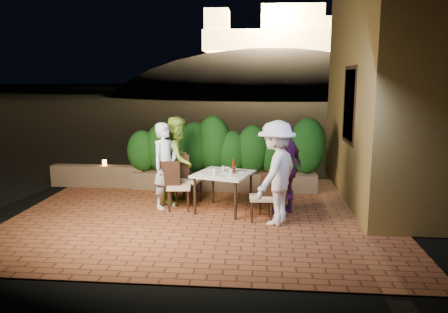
# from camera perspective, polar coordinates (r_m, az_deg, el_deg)

# --- Properties ---
(ground) EXTENTS (400.00, 400.00, 0.00)m
(ground) POSITION_cam_1_polar(r_m,az_deg,el_deg) (7.96, -2.95, -8.49)
(ground) COLOR black
(ground) RESTS_ON ground
(terrace_floor) EXTENTS (7.00, 6.00, 0.15)m
(terrace_floor) POSITION_cam_1_polar(r_m,az_deg,el_deg) (8.45, -2.46, -7.77)
(terrace_floor) COLOR brown
(terrace_floor) RESTS_ON ground
(building_wall) EXTENTS (1.60, 5.00, 5.00)m
(building_wall) POSITION_cam_1_polar(r_m,az_deg,el_deg) (9.79, 20.36, 9.39)
(building_wall) COLOR olive
(building_wall) RESTS_ON ground
(window_pane) EXTENTS (0.08, 1.00, 1.40)m
(window_pane) POSITION_cam_1_polar(r_m,az_deg,el_deg) (9.15, 16.23, 6.47)
(window_pane) COLOR black
(window_pane) RESTS_ON building_wall
(window_frame) EXTENTS (0.06, 1.15, 1.55)m
(window_frame) POSITION_cam_1_polar(r_m,az_deg,el_deg) (9.14, 16.16, 6.47)
(window_frame) COLOR black
(window_frame) RESTS_ON building_wall
(planter) EXTENTS (4.20, 0.55, 0.40)m
(planter) POSITION_cam_1_polar(r_m,az_deg,el_deg) (10.08, 0.02, -3.18)
(planter) COLOR brown
(planter) RESTS_ON ground
(hedge) EXTENTS (4.00, 0.70, 1.10)m
(hedge) POSITION_cam_1_polar(r_m,az_deg,el_deg) (9.93, 0.02, 1.04)
(hedge) COLOR #134313
(hedge) RESTS_ON planter
(parapet) EXTENTS (2.20, 0.30, 0.50)m
(parapet) POSITION_cam_1_polar(r_m,az_deg,el_deg) (10.75, -16.13, -2.46)
(parapet) COLOR brown
(parapet) RESTS_ON ground
(hill) EXTENTS (52.00, 40.00, 22.00)m
(hill) POSITION_cam_1_polar(r_m,az_deg,el_deg) (67.79, 5.98, 4.58)
(hill) COLOR black
(hill) RESTS_ON ground
(fortress) EXTENTS (26.00, 8.00, 8.00)m
(fortress) POSITION_cam_1_polar(r_m,az_deg,el_deg) (67.94, 6.22, 16.85)
(fortress) COLOR #FFCC7A
(fortress) RESTS_ON hill
(dining_table) EXTENTS (1.25, 1.25, 0.75)m
(dining_table) POSITION_cam_1_polar(r_m,az_deg,el_deg) (8.41, -0.06, -4.65)
(dining_table) COLOR white
(dining_table) RESTS_ON ground
(plate_nw) EXTENTS (0.20, 0.20, 0.01)m
(plate_nw) POSITION_cam_1_polar(r_m,az_deg,el_deg) (8.23, -2.67, -2.27)
(plate_nw) COLOR white
(plate_nw) RESTS_ON dining_table
(plate_sw) EXTENTS (0.22, 0.22, 0.01)m
(plate_sw) POSITION_cam_1_polar(r_m,az_deg,el_deg) (8.60, -1.31, -1.72)
(plate_sw) COLOR white
(plate_sw) RESTS_ON dining_table
(plate_ne) EXTENTS (0.25, 0.25, 0.01)m
(plate_ne) POSITION_cam_1_polar(r_m,az_deg,el_deg) (7.99, 1.33, -2.62)
(plate_ne) COLOR white
(plate_ne) RESTS_ON dining_table
(plate_se) EXTENTS (0.20, 0.20, 0.01)m
(plate_se) POSITION_cam_1_polar(r_m,az_deg,el_deg) (8.45, 2.27, -1.93)
(plate_se) COLOR white
(plate_se) RESTS_ON dining_table
(plate_centre) EXTENTS (0.22, 0.22, 0.01)m
(plate_centre) POSITION_cam_1_polar(r_m,az_deg,el_deg) (8.33, 0.06, -2.09)
(plate_centre) COLOR white
(plate_centre) RESTS_ON dining_table
(plate_front) EXTENTS (0.24, 0.24, 0.01)m
(plate_front) POSITION_cam_1_polar(r_m,az_deg,el_deg) (8.04, -0.83, -2.55)
(plate_front) COLOR white
(plate_front) RESTS_ON dining_table
(glass_nw) EXTENTS (0.07, 0.07, 0.11)m
(glass_nw) POSITION_cam_1_polar(r_m,az_deg,el_deg) (8.22, -1.27, -1.91)
(glass_nw) COLOR silver
(glass_nw) RESTS_ON dining_table
(glass_sw) EXTENTS (0.06, 0.06, 0.10)m
(glass_sw) POSITION_cam_1_polar(r_m,az_deg,el_deg) (8.50, -0.11, -1.56)
(glass_sw) COLOR silver
(glass_sw) RESTS_ON dining_table
(glass_ne) EXTENTS (0.06, 0.06, 0.11)m
(glass_ne) POSITION_cam_1_polar(r_m,az_deg,el_deg) (8.18, 0.89, -1.99)
(glass_ne) COLOR silver
(glass_ne) RESTS_ON dining_table
(glass_se) EXTENTS (0.06, 0.06, 0.11)m
(glass_se) POSITION_cam_1_polar(r_m,az_deg,el_deg) (8.42, 1.36, -1.63)
(glass_se) COLOR silver
(glass_se) RESTS_ON dining_table
(beer_bottle) EXTENTS (0.06, 0.06, 0.30)m
(beer_bottle) POSITION_cam_1_polar(r_m,az_deg,el_deg) (8.30, 1.27, -1.14)
(beer_bottle) COLOR #521F0D
(beer_bottle) RESTS_ON dining_table
(bowl) EXTENTS (0.19, 0.19, 0.04)m
(bowl) POSITION_cam_1_polar(r_m,az_deg,el_deg) (8.62, 0.24, -1.59)
(bowl) COLOR white
(bowl) RESTS_ON dining_table
(chair_left_front) EXTENTS (0.49, 0.49, 0.96)m
(chair_left_front) POSITION_cam_1_polar(r_m,az_deg,el_deg) (8.51, -5.89, -3.80)
(chair_left_front) COLOR black
(chair_left_front) RESTS_ON ground
(chair_left_back) EXTENTS (0.56, 0.56, 1.01)m
(chair_left_back) POSITION_cam_1_polar(r_m,az_deg,el_deg) (8.95, -4.62, -2.92)
(chair_left_back) COLOR black
(chair_left_back) RESTS_ON ground
(chair_right_front) EXTENTS (0.44, 0.44, 0.88)m
(chair_right_front) POSITION_cam_1_polar(r_m,az_deg,el_deg) (7.87, 4.87, -5.23)
(chair_right_front) COLOR black
(chair_right_front) RESTS_ON ground
(chair_right_back) EXTENTS (0.40, 0.40, 0.84)m
(chair_right_back) POSITION_cam_1_polar(r_m,az_deg,el_deg) (8.36, 5.89, -4.49)
(chair_right_back) COLOR black
(chair_right_back) RESTS_ON ground
(diner_blue) EXTENTS (0.65, 0.74, 1.69)m
(diner_blue) POSITION_cam_1_polar(r_m,az_deg,el_deg) (8.60, -7.70, -1.19)
(diner_blue) COLOR #C2DCFA
(diner_blue) RESTS_ON ground
(diner_green) EXTENTS (0.76, 0.93, 1.76)m
(diner_green) POSITION_cam_1_polar(r_m,az_deg,el_deg) (9.02, -6.06, -0.39)
(diner_green) COLOR #8BBF3B
(diner_green) RESTS_ON ground
(diner_white) EXTENTS (1.12, 1.35, 1.82)m
(diner_white) POSITION_cam_1_polar(r_m,az_deg,el_deg) (7.62, 6.83, -2.15)
(diner_white) COLOR white
(diner_white) RESTS_ON ground
(diner_purple) EXTENTS (0.91, 1.08, 1.74)m
(diner_purple) POSITION_cam_1_polar(r_m,az_deg,el_deg) (8.22, 8.06, -1.56)
(diner_purple) COLOR #5C2165
(diner_purple) RESTS_ON ground
(parapet_lamp) EXTENTS (0.10, 0.10, 0.14)m
(parapet_lamp) POSITION_cam_1_polar(r_m,az_deg,el_deg) (10.63, -15.34, -0.80)
(parapet_lamp) COLOR orange
(parapet_lamp) RESTS_ON parapet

